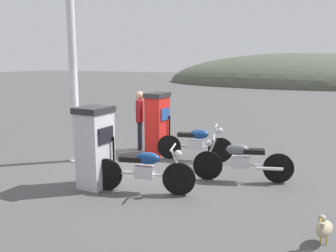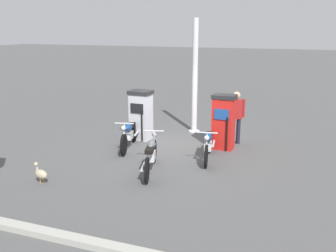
# 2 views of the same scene
# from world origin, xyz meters

# --- Properties ---
(ground_plane) EXTENTS (120.00, 120.00, 0.00)m
(ground_plane) POSITION_xyz_m (0.00, 0.00, 0.00)
(ground_plane) COLOR #4C4C4C
(fuel_pump_near) EXTENTS (0.64, 0.74, 1.66)m
(fuel_pump_near) POSITION_xyz_m (-0.38, -1.41, 0.84)
(fuel_pump_near) COLOR silver
(fuel_pump_near) RESTS_ON ground
(fuel_pump_far) EXTENTS (0.56, 0.72, 1.70)m
(fuel_pump_far) POSITION_xyz_m (-0.38, 1.41, 0.86)
(fuel_pump_far) COLOR red
(fuel_pump_far) RESTS_ON ground
(motorcycle_near_pump) EXTENTS (2.06, 0.73, 0.96)m
(motorcycle_near_pump) POSITION_xyz_m (0.67, -1.30, 0.46)
(motorcycle_near_pump) COLOR black
(motorcycle_near_pump) RESTS_ON ground
(motorcycle_far_pump) EXTENTS (1.95, 0.62, 0.95)m
(motorcycle_far_pump) POSITION_xyz_m (0.78, 1.28, 0.47)
(motorcycle_far_pump) COLOR black
(motorcycle_far_pump) RESTS_ON ground
(motorcycle_extra) EXTENTS (2.05, 0.79, 0.96)m
(motorcycle_extra) POSITION_xyz_m (2.24, 0.16, 0.48)
(motorcycle_extra) COLOR black
(motorcycle_extra) RESTS_ON ground
(attendant_person) EXTENTS (0.34, 0.55, 1.71)m
(attendant_person) POSITION_xyz_m (-1.07, 1.64, 0.98)
(attendant_person) COLOR #1E1E2D
(attendant_person) RESTS_ON ground
(wandering_duck) EXTENTS (0.29, 0.49, 0.50)m
(wandering_duck) POSITION_xyz_m (3.96, -1.98, 0.24)
(wandering_duck) COLOR tan
(wandering_duck) RESTS_ON ground
(canopy_support_pole) EXTENTS (0.40, 0.40, 3.99)m
(canopy_support_pole) POSITION_xyz_m (-1.98, -0.06, 1.92)
(canopy_support_pole) COLOR silver
(canopy_support_pole) RESTS_ON ground
(road_edge_kerb) EXTENTS (0.43, 7.52, 0.12)m
(road_edge_kerb) POSITION_xyz_m (5.92, 0.00, 0.06)
(road_edge_kerb) COLOR #9E9E93
(road_edge_kerb) RESTS_ON ground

